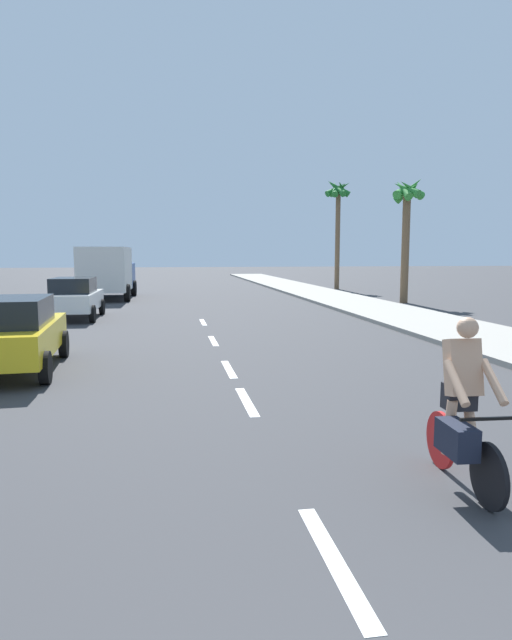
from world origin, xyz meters
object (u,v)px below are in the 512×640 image
Objects in this scene: cyclist at (462,412)px; palm_tree_distant at (338,201)px; palm_tree_far at (407,208)px; parked_car_yellow at (11,332)px; parked_car_white at (75,297)px; delivery_truck at (107,271)px.

cyclist is 0.24× the size of palm_tree_distant.
palm_tree_distant is at bearing 90.49° from palm_tree_far.
parked_car_yellow is 20.78m from palm_tree_far.
palm_tree_distant reaches higher than parked_car_white.
palm_tree_distant reaches higher than palm_tree_far.
palm_tree_far is at bearing -89.51° from palm_tree_distant.
palm_tree_far is 10.79m from palm_tree_distant.
delivery_truck reaches higher than parked_car_yellow.
cyclist is 32.98m from palm_tree_distant.
palm_tree_distant reaches higher than delivery_truck.
parked_car_yellow is at bearing -137.38° from palm_tree_far.
cyclist reaches higher than parked_car_yellow.
cyclist is 0.29× the size of delivery_truck.
parked_car_white is 9.28m from delivery_truck.
parked_car_white is 16.30m from palm_tree_far.
delivery_truck is 16.02m from palm_tree_far.
delivery_truck is (0.29, 9.25, 0.67)m from parked_car_white.
palm_tree_distant is at bearing 23.20° from delivery_truck.
parked_car_yellow is 1.07× the size of parked_car_white.
palm_tree_far reaches higher than parked_car_yellow.
parked_car_white is at bearing -90.08° from delivery_truck.
parked_car_yellow is 29.18m from palm_tree_distant.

